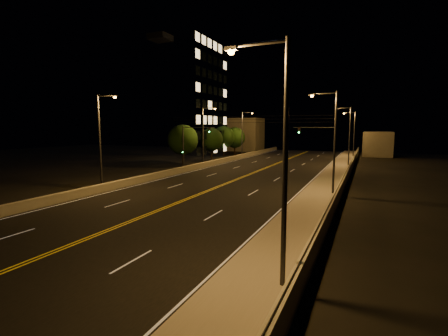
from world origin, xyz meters
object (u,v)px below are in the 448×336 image
at_px(streetlight_3, 353,131).
at_px(tree_1, 211,140).
at_px(building_tower, 162,100).
at_px(tree_2, 224,137).
at_px(traffic_signal_right, 326,147).
at_px(streetlight_0, 279,151).
at_px(streetlight_1, 332,137).
at_px(streetlight_5, 204,133).
at_px(tree_3, 235,138).
at_px(tree_0, 183,140).
at_px(streetlight_2, 348,133).
at_px(traffic_signal_left, 189,143).
at_px(streetlight_4, 102,136).
at_px(streetlight_6, 243,131).

xyz_separation_m(streetlight_3, tree_1, (-25.47, -16.08, -1.59)).
distance_m(streetlight_3, building_tower, 41.05).
bearing_deg(building_tower, tree_2, 33.60).
distance_m(traffic_signal_right, building_tower, 41.04).
relative_size(streetlight_0, traffic_signal_right, 1.46).
bearing_deg(building_tower, tree_1, -2.52).
distance_m(streetlight_1, traffic_signal_right, 9.32).
bearing_deg(traffic_signal_right, streetlight_5, 160.86).
height_order(streetlight_3, tree_3, streetlight_3).
bearing_deg(tree_2, streetlight_1, -52.72).
height_order(tree_0, tree_3, tree_0).
distance_m(streetlight_1, building_tower, 46.74).
bearing_deg(streetlight_5, tree_3, 99.03).
relative_size(streetlight_3, traffic_signal_right, 1.46).
bearing_deg(streetlight_3, streetlight_2, -90.00).
relative_size(tree_0, tree_1, 1.10).
xyz_separation_m(traffic_signal_left, tree_1, (-5.09, 17.62, -0.18)).
height_order(tree_1, tree_3, tree_3).
xyz_separation_m(streetlight_5, traffic_signal_right, (19.98, -6.94, -1.42)).
bearing_deg(streetlight_1, traffic_signal_left, 155.96).
distance_m(traffic_signal_right, tree_0, 24.42).
xyz_separation_m(streetlight_2, building_tower, (-37.41, 2.18, 6.61)).
bearing_deg(streetlight_4, streetlight_1, 16.62).
xyz_separation_m(streetlight_3, tree_3, (-24.90, -5.15, -1.49)).
distance_m(traffic_signal_left, tree_2, 26.19).
xyz_separation_m(streetlight_4, tree_2, (-4.87, 41.00, -1.32)).
relative_size(streetlight_6, building_tower, 0.38).
bearing_deg(tree_1, traffic_signal_right, -36.31).
bearing_deg(streetlight_1, tree_0, 148.70).
bearing_deg(tree_3, streetlight_5, -80.97).
bearing_deg(streetlight_3, tree_0, -132.39).
distance_m(tree_1, tree_2, 7.93).
xyz_separation_m(streetlight_3, streetlight_5, (-21.47, -26.77, 0.00)).
relative_size(streetlight_2, tree_0, 1.40).
distance_m(streetlight_1, tree_0, 29.42).
relative_size(streetlight_1, building_tower, 0.38).
relative_size(traffic_signal_left, building_tower, 0.26).
distance_m(streetlight_1, streetlight_6, 40.26).
relative_size(building_tower, tree_1, 4.07).
distance_m(building_tower, tree_2, 15.48).
xyz_separation_m(streetlight_6, building_tower, (-15.94, -6.82, 6.61)).
bearing_deg(streetlight_3, streetlight_6, -157.86).
height_order(streetlight_4, tree_1, streetlight_4).
relative_size(tree_0, tree_3, 1.07).
bearing_deg(tree_3, streetlight_3, 11.68).
bearing_deg(tree_2, streetlight_3, 17.30).
xyz_separation_m(streetlight_4, traffic_signal_left, (1.09, 15.50, -1.42)).
height_order(streetlight_6, tree_3, streetlight_6).
distance_m(streetlight_0, traffic_signal_right, 28.54).
bearing_deg(streetlight_0, traffic_signal_left, 125.60).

